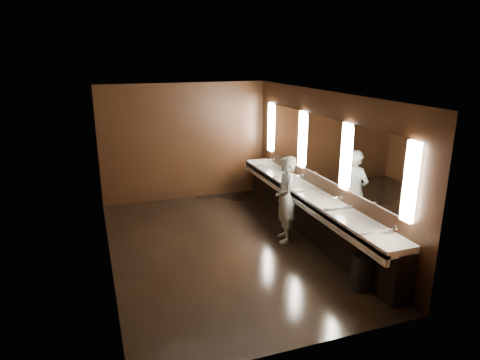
# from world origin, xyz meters

# --- Properties ---
(floor) EXTENTS (6.00, 6.00, 0.00)m
(floor) POSITION_xyz_m (0.00, 0.00, 0.00)
(floor) COLOR black
(floor) RESTS_ON ground
(ceiling) EXTENTS (4.00, 6.00, 0.02)m
(ceiling) POSITION_xyz_m (0.00, 0.00, 2.80)
(ceiling) COLOR #2D2D2B
(ceiling) RESTS_ON wall_back
(wall_back) EXTENTS (4.00, 0.02, 2.80)m
(wall_back) POSITION_xyz_m (0.00, 3.00, 1.40)
(wall_back) COLOR black
(wall_back) RESTS_ON floor
(wall_front) EXTENTS (4.00, 0.02, 2.80)m
(wall_front) POSITION_xyz_m (0.00, -3.00, 1.40)
(wall_front) COLOR black
(wall_front) RESTS_ON floor
(wall_left) EXTENTS (0.02, 6.00, 2.80)m
(wall_left) POSITION_xyz_m (-2.00, 0.00, 1.40)
(wall_left) COLOR black
(wall_left) RESTS_ON floor
(wall_right) EXTENTS (0.02, 6.00, 2.80)m
(wall_right) POSITION_xyz_m (2.00, 0.00, 1.40)
(wall_right) COLOR black
(wall_right) RESTS_ON floor
(sink_counter) EXTENTS (0.55, 5.40, 1.01)m
(sink_counter) POSITION_xyz_m (1.79, 0.00, 0.50)
(sink_counter) COLOR black
(sink_counter) RESTS_ON floor
(mirror_band) EXTENTS (0.06, 5.03, 1.15)m
(mirror_band) POSITION_xyz_m (1.98, -0.00, 1.75)
(mirror_band) COLOR white
(mirror_band) RESTS_ON wall_right
(person) EXTENTS (0.54, 0.68, 1.65)m
(person) POSITION_xyz_m (1.21, -0.07, 0.83)
(person) COLOR #88B1CB
(person) RESTS_ON floor
(trash_bin) EXTENTS (0.39, 0.39, 0.56)m
(trash_bin) POSITION_xyz_m (1.58, -2.07, 0.28)
(trash_bin) COLOR black
(trash_bin) RESTS_ON floor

